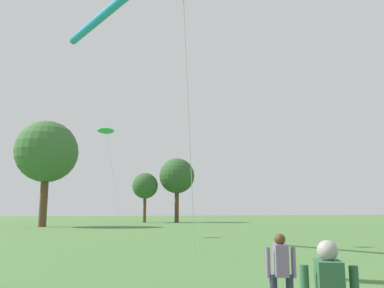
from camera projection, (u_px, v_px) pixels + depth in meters
name	position (u px, v px, depth m)	size (l,w,h in m)	color
person_dark_jacket	(281.00, 270.00, 6.58)	(0.48, 0.41, 1.40)	#282D42
small_kite_tiny_distant	(106.00, 131.00, 28.82)	(1.92, 2.08, 7.81)	green
tree_oak_right	(47.00, 152.00, 46.49)	(7.25, 7.25, 12.33)	#513823
tree_broad_distant	(145.00, 186.00, 63.11)	(4.10, 4.10, 7.82)	#513823
tree_shrub_far	(177.00, 176.00, 64.57)	(5.72, 5.72, 10.34)	#513823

